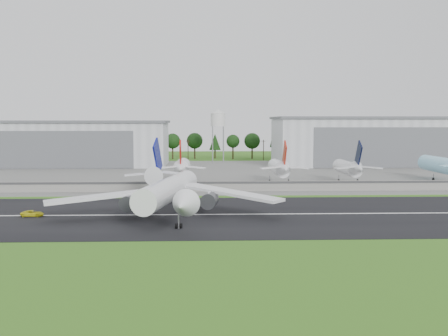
{
  "coord_description": "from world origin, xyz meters",
  "views": [
    {
      "loc": [
        -13.77,
        -125.98,
        22.94
      ],
      "look_at": [
        -7.32,
        40.0,
        9.0
      ],
      "focal_mm": 45.0,
      "sensor_mm": 36.0,
      "label": 1
    }
  ],
  "objects_px": {
    "parked_jet_red_a": "(182,168)",
    "parked_jet_navy": "(349,168)",
    "ground_vehicle": "(32,213)",
    "parked_jet_red_b": "(280,168)",
    "parked_jet_skyblue": "(444,165)",
    "main_airliner": "(169,195)"
  },
  "relations": [
    {
      "from": "parked_jet_red_a",
      "to": "main_airliner",
      "type": "bearing_deg",
      "value": -90.67
    },
    {
      "from": "parked_jet_red_b",
      "to": "parked_jet_skyblue",
      "type": "distance_m",
      "value": 63.4
    },
    {
      "from": "main_airliner",
      "to": "ground_vehicle",
      "type": "relative_size",
      "value": 11.14
    },
    {
      "from": "main_airliner",
      "to": "parked_jet_navy",
      "type": "xyz_separation_m",
      "value": [
        62.03,
        66.94,
        0.98
      ]
    },
    {
      "from": "ground_vehicle",
      "to": "parked_jet_skyblue",
      "type": "bearing_deg",
      "value": -62.56
    },
    {
      "from": "ground_vehicle",
      "to": "parked_jet_red_b",
      "type": "relative_size",
      "value": 0.17
    },
    {
      "from": "main_airliner",
      "to": "ground_vehicle",
      "type": "bearing_deg",
      "value": 11.72
    },
    {
      "from": "parked_jet_red_a",
      "to": "parked_jet_red_b",
      "type": "distance_m",
      "value": 35.62
    },
    {
      "from": "parked_jet_red_a",
      "to": "parked_jet_navy",
      "type": "height_order",
      "value": "parked_jet_red_a"
    },
    {
      "from": "ground_vehicle",
      "to": "parked_jet_red_a",
      "type": "height_order",
      "value": "parked_jet_red_a"
    },
    {
      "from": "parked_jet_red_a",
      "to": "parked_jet_navy",
      "type": "bearing_deg",
      "value": -0.05
    },
    {
      "from": "parked_jet_skyblue",
      "to": "parked_jet_red_a",
      "type": "bearing_deg",
      "value": -177.08
    },
    {
      "from": "parked_jet_red_a",
      "to": "parked_jet_skyblue",
      "type": "relative_size",
      "value": 0.84
    },
    {
      "from": "parked_jet_red_a",
      "to": "parked_jet_skyblue",
      "type": "xyz_separation_m",
      "value": [
        98.82,
        5.04,
        0.19
      ]
    },
    {
      "from": "parked_jet_skyblue",
      "to": "main_airliner",
      "type": "bearing_deg",
      "value": -144.13
    },
    {
      "from": "parked_jet_red_b",
      "to": "ground_vehicle",
      "type": "bearing_deg",
      "value": -135.49
    },
    {
      "from": "parked_jet_red_a",
      "to": "parked_jet_red_b",
      "type": "xyz_separation_m",
      "value": [
        35.62,
        -0.04,
        -0.21
      ]
    },
    {
      "from": "ground_vehicle",
      "to": "parked_jet_navy",
      "type": "height_order",
      "value": "parked_jet_navy"
    },
    {
      "from": "ground_vehicle",
      "to": "parked_jet_skyblue",
      "type": "xyz_separation_m",
      "value": [
        132.2,
        72.91,
        5.5
      ]
    },
    {
      "from": "parked_jet_navy",
      "to": "parked_jet_red_b",
      "type": "bearing_deg",
      "value": 179.97
    },
    {
      "from": "main_airliner",
      "to": "parked_jet_skyblue",
      "type": "relative_size",
      "value": 1.58
    },
    {
      "from": "ground_vehicle",
      "to": "parked_jet_red_b",
      "type": "distance_m",
      "value": 96.89
    }
  ]
}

